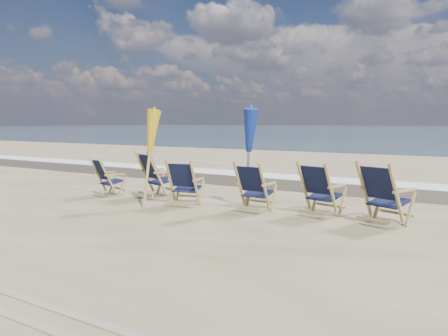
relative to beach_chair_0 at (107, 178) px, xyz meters
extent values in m
cube|color=silver|center=(3.31, 5.88, -0.47)|extent=(200.00, 1.40, 0.01)
cube|color=#42362A|center=(3.31, 4.38, -0.47)|extent=(200.00, 2.60, 0.00)
cylinder|color=tan|center=(1.59, -0.37, 0.54)|extent=(0.06, 0.06, 2.02)
cone|color=#C69612|center=(1.59, -0.37, 1.08)|extent=(0.30, 0.30, 0.85)
cylinder|color=#A5A5AD|center=(3.44, 0.50, 0.54)|extent=(0.06, 0.06, 2.02)
cone|color=navy|center=(3.44, 0.50, 1.07)|extent=(0.30, 0.30, 0.85)
camera|label=1|loc=(7.56, -7.16, 1.28)|focal=35.00mm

